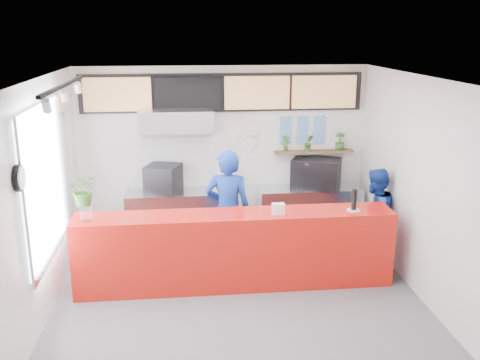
% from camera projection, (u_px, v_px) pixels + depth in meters
% --- Properties ---
extents(floor, '(5.00, 5.00, 0.00)m').
position_uv_depth(floor, '(238.00, 298.00, 7.40)').
color(floor, slate).
rests_on(floor, ground).
extents(ceiling, '(5.00, 5.00, 0.00)m').
position_uv_depth(ceiling, '(238.00, 79.00, 6.58)').
color(ceiling, silver).
extents(wall_back, '(5.00, 0.00, 5.00)m').
position_uv_depth(wall_back, '(223.00, 152.00, 9.38)').
color(wall_back, white).
rests_on(wall_back, ground).
extents(wall_left, '(0.00, 5.00, 5.00)m').
position_uv_depth(wall_left, '(41.00, 201.00, 6.73)').
color(wall_left, white).
rests_on(wall_left, ground).
extents(wall_right, '(0.00, 5.00, 5.00)m').
position_uv_depth(wall_right, '(421.00, 189.00, 7.25)').
color(wall_right, white).
rests_on(wall_right, ground).
extents(service_counter, '(4.50, 0.60, 1.10)m').
position_uv_depth(service_counter, '(235.00, 250.00, 7.63)').
color(service_counter, red).
rests_on(service_counter, ground).
extents(cream_band, '(5.00, 0.02, 0.80)m').
position_uv_depth(cream_band, '(223.00, 89.00, 9.07)').
color(cream_band, beige).
rests_on(cream_band, wall_back).
extents(prep_bench, '(1.80, 0.60, 0.90)m').
position_uv_depth(prep_bench, '(179.00, 216.00, 9.29)').
color(prep_bench, '#B2B5BA').
rests_on(prep_bench, ground).
extents(panini_oven, '(0.68, 0.68, 0.47)m').
position_uv_depth(panini_oven, '(163.00, 179.00, 9.08)').
color(panini_oven, black).
rests_on(panini_oven, prep_bench).
extents(extraction_hood, '(1.20, 0.70, 0.35)m').
position_uv_depth(extraction_hood, '(176.00, 120.00, 8.78)').
color(extraction_hood, '#B2B5BA').
rests_on(extraction_hood, ceiling).
extents(hood_lip, '(1.20, 0.69, 0.31)m').
position_uv_depth(hood_lip, '(177.00, 132.00, 8.84)').
color(hood_lip, '#B2B5BA').
rests_on(hood_lip, ceiling).
extents(right_bench, '(1.80, 0.60, 0.90)m').
position_uv_depth(right_bench, '(309.00, 211.00, 9.53)').
color(right_bench, '#B2B5BA').
rests_on(right_bench, ground).
extents(espresso_machine, '(0.96, 0.85, 0.51)m').
position_uv_depth(espresso_machine, '(316.00, 173.00, 9.35)').
color(espresso_machine, black).
rests_on(espresso_machine, right_bench).
extents(espresso_tray, '(0.62, 0.47, 0.05)m').
position_uv_depth(espresso_tray, '(317.00, 161.00, 9.29)').
color(espresso_tray, '#AEB1B5').
rests_on(espresso_tray, espresso_machine).
extents(herb_shelf, '(1.40, 0.18, 0.04)m').
position_uv_depth(herb_shelf, '(314.00, 152.00, 9.45)').
color(herb_shelf, brown).
rests_on(herb_shelf, wall_back).
extents(menu_board_far_left, '(1.10, 0.10, 0.55)m').
position_uv_depth(menu_board_far_left, '(117.00, 94.00, 8.79)').
color(menu_board_far_left, tan).
rests_on(menu_board_far_left, wall_back).
extents(menu_board_mid_left, '(1.10, 0.10, 0.55)m').
position_uv_depth(menu_board_mid_left, '(188.00, 94.00, 8.92)').
color(menu_board_mid_left, black).
rests_on(menu_board_mid_left, wall_back).
extents(menu_board_mid_right, '(1.10, 0.10, 0.55)m').
position_uv_depth(menu_board_mid_right, '(257.00, 93.00, 9.04)').
color(menu_board_mid_right, tan).
rests_on(menu_board_mid_right, wall_back).
extents(menu_board_far_right, '(1.10, 0.10, 0.55)m').
position_uv_depth(menu_board_far_right, '(324.00, 92.00, 9.16)').
color(menu_board_far_right, tan).
rests_on(menu_board_far_right, wall_back).
extents(soffit, '(4.80, 0.04, 0.65)m').
position_uv_depth(soffit, '(223.00, 93.00, 9.05)').
color(soffit, black).
rests_on(soffit, wall_back).
extents(window_pane, '(0.04, 2.20, 1.90)m').
position_uv_depth(window_pane, '(48.00, 179.00, 6.96)').
color(window_pane, silver).
rests_on(window_pane, wall_left).
extents(window_frame, '(0.03, 2.30, 2.00)m').
position_uv_depth(window_frame, '(49.00, 179.00, 6.96)').
color(window_frame, '#B2B5BA').
rests_on(window_frame, wall_left).
extents(wall_clock_rim, '(0.05, 0.30, 0.30)m').
position_uv_depth(wall_clock_rim, '(19.00, 178.00, 5.72)').
color(wall_clock_rim, black).
rests_on(wall_clock_rim, wall_left).
extents(wall_clock_face, '(0.02, 0.26, 0.26)m').
position_uv_depth(wall_clock_face, '(22.00, 178.00, 5.72)').
color(wall_clock_face, white).
rests_on(wall_clock_face, wall_left).
extents(track_rail, '(0.05, 2.40, 0.04)m').
position_uv_depth(track_rail, '(63.00, 85.00, 6.38)').
color(track_rail, black).
rests_on(track_rail, ceiling).
extents(dec_plate_a, '(0.24, 0.03, 0.24)m').
position_uv_depth(dec_plate_a, '(232.00, 139.00, 9.30)').
color(dec_plate_a, silver).
rests_on(dec_plate_a, wall_back).
extents(dec_plate_b, '(0.24, 0.03, 0.24)m').
position_uv_depth(dec_plate_b, '(249.00, 144.00, 9.35)').
color(dec_plate_b, silver).
rests_on(dec_plate_b, wall_back).
extents(dec_plate_c, '(0.24, 0.03, 0.24)m').
position_uv_depth(dec_plate_c, '(232.00, 155.00, 9.38)').
color(dec_plate_c, silver).
rests_on(dec_plate_c, wall_back).
extents(dec_plate_d, '(0.24, 0.03, 0.24)m').
position_uv_depth(dec_plate_d, '(252.00, 130.00, 9.29)').
color(dec_plate_d, silver).
rests_on(dec_plate_d, wall_back).
extents(photo_frame_a, '(0.20, 0.02, 0.25)m').
position_uv_depth(photo_frame_a, '(286.00, 123.00, 9.34)').
color(photo_frame_a, '#598CBF').
rests_on(photo_frame_a, wall_back).
extents(photo_frame_b, '(0.20, 0.02, 0.25)m').
position_uv_depth(photo_frame_b, '(303.00, 123.00, 9.37)').
color(photo_frame_b, '#598CBF').
rests_on(photo_frame_b, wall_back).
extents(photo_frame_c, '(0.20, 0.02, 0.25)m').
position_uv_depth(photo_frame_c, '(319.00, 123.00, 9.40)').
color(photo_frame_c, '#598CBF').
rests_on(photo_frame_c, wall_back).
extents(photo_frame_d, '(0.20, 0.02, 0.25)m').
position_uv_depth(photo_frame_d, '(285.00, 137.00, 9.40)').
color(photo_frame_d, '#598CBF').
rests_on(photo_frame_d, wall_back).
extents(photo_frame_e, '(0.20, 0.02, 0.25)m').
position_uv_depth(photo_frame_e, '(302.00, 137.00, 9.44)').
color(photo_frame_e, '#598CBF').
rests_on(photo_frame_e, wall_back).
extents(photo_frame_f, '(0.20, 0.02, 0.25)m').
position_uv_depth(photo_frame_f, '(319.00, 137.00, 9.47)').
color(photo_frame_f, '#598CBF').
rests_on(photo_frame_f, wall_back).
extents(staff_center, '(0.77, 0.59, 1.89)m').
position_uv_depth(staff_center, '(228.00, 211.00, 8.07)').
color(staff_center, navy).
rests_on(staff_center, ground).
extents(staff_right, '(0.94, 0.91, 1.53)m').
position_uv_depth(staff_right, '(374.00, 216.00, 8.37)').
color(staff_right, navy).
rests_on(staff_right, ground).
extents(herb_a, '(0.15, 0.10, 0.28)m').
position_uv_depth(herb_a, '(286.00, 143.00, 9.35)').
color(herb_a, '#376322').
rests_on(herb_a, herb_shelf).
extents(herb_b, '(0.16, 0.13, 0.28)m').
position_uv_depth(herb_b, '(309.00, 143.00, 9.39)').
color(herb_b, '#376322').
rests_on(herb_b, herb_shelf).
extents(herb_d, '(0.21, 0.20, 0.31)m').
position_uv_depth(herb_d, '(340.00, 141.00, 9.45)').
color(herb_d, '#376322').
rests_on(herb_d, herb_shelf).
extents(glass_vase, '(0.16, 0.16, 0.19)m').
position_uv_depth(glass_vase, '(86.00, 214.00, 7.16)').
color(glass_vase, silver).
rests_on(glass_vase, service_counter).
extents(basil_vase, '(0.41, 0.37, 0.43)m').
position_uv_depth(basil_vase, '(84.00, 190.00, 7.06)').
color(basil_vase, '#376322').
rests_on(basil_vase, glass_vase).
extents(napkin_holder, '(0.17, 0.11, 0.15)m').
position_uv_depth(napkin_holder, '(278.00, 209.00, 7.44)').
color(napkin_holder, white).
rests_on(napkin_holder, service_counter).
extents(white_plate, '(0.23, 0.23, 0.01)m').
position_uv_depth(white_plate, '(353.00, 210.00, 7.60)').
color(white_plate, white).
rests_on(white_plate, service_counter).
extents(pepper_mill, '(0.10, 0.10, 0.30)m').
position_uv_depth(pepper_mill, '(354.00, 200.00, 7.55)').
color(pepper_mill, black).
rests_on(pepper_mill, white_plate).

